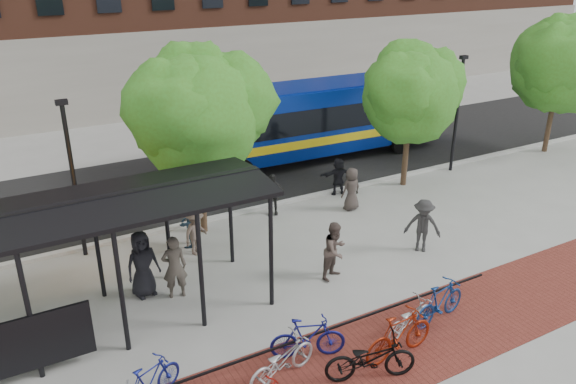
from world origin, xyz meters
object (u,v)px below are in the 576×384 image
bike_8 (370,358)px  pedestrian_8 (335,250)px  pedestrian_0 (142,264)px  tree_c (412,89)px  pedestrian_1 (174,267)px  bus_shelter (52,229)px  tree_d (562,60)px  bike_3 (150,383)px  pedestrian_9 (423,226)px  bike_7 (308,338)px  bike_10 (410,317)px  pedestrian_5 (338,176)px  tree_b (199,107)px  pedestrian_2 (188,222)px  pedestrian_3 (196,232)px  bike_9 (399,335)px  pedestrian_4 (272,194)px  bike_6 (282,360)px  pedestrian_6 (351,189)px  lamp_post_right (457,111)px  bike_11 (440,302)px  lamp_post_left (73,176)px  bus (312,116)px

bike_8 → pedestrian_8: pedestrian_8 is taller
pedestrian_0 → pedestrian_8: pedestrian_0 is taller
tree_c → pedestrian_1: (-11.27, -3.53, -3.10)m
bus_shelter → tree_d: (23.23, 3.83, 1.47)m
bike_3 → pedestrian_9: size_ratio=0.94×
pedestrian_0 → pedestrian_9: 8.86m
bike_7 → pedestrian_9: size_ratio=1.01×
pedestrian_9 → bike_10: bearing=-91.7°
pedestrian_5 → tree_b: bearing=15.7°
bus_shelter → tree_b: size_ratio=1.64×
tree_d → pedestrian_8: (-15.77, -4.85, -3.56)m
pedestrian_2 → pedestrian_3: bearing=53.2°
bike_9 → pedestrian_4: 8.77m
bike_6 → bike_10: bike_6 is taller
pedestrian_0 → pedestrian_6: bearing=2.2°
lamp_post_right → pedestrian_6: bearing=-168.6°
tree_d → bike_11: tree_d is taller
bike_6 → tree_d: bearing=-81.5°
lamp_post_left → pedestrian_5: lamp_post_left is taller
bus_shelter → pedestrian_0: bearing=20.9°
bike_11 → pedestrian_6: (2.07, 7.01, 0.26)m
bus_shelter → pedestrian_9: (10.86, -1.02, -2.09)m
pedestrian_2 → tree_d: bearing=142.7°
tree_b → pedestrian_6: 6.66m
bike_9 → pedestrian_3: (-2.45, 7.20, 0.16)m
bike_7 → pedestrian_6: bearing=-19.6°
lamp_post_right → pedestrian_5: size_ratio=3.30×
pedestrian_4 → pedestrian_6: size_ratio=0.96×
tree_d → lamp_post_right: 6.34m
bike_11 → lamp_post_right: bearing=-55.6°
lamp_post_right → bike_3: bearing=-155.0°
pedestrian_1 → pedestrian_3: (1.39, 2.07, -0.18)m
pedestrian_5 → pedestrian_1: bearing=37.3°
bus_shelter → bike_11: bus_shelter is taller
tree_d → pedestrian_3: (-18.90, -1.46, -3.69)m
bike_9 → pedestrian_1: (-3.83, 5.13, 0.34)m
tree_b → pedestrian_3: bearing=-121.6°
pedestrian_6 → tree_d: bearing=179.7°
lamp_post_right → pedestrian_3: bearing=-172.4°
bike_8 → pedestrian_5: bearing=-9.9°
tree_c → bus: (-1.73, 4.78, -2.02)m
lamp_post_left → pedestrian_8: 8.33m
pedestrian_5 → bike_8: bearing=71.4°
pedestrian_4 → pedestrian_5: bearing=28.6°
tree_c → pedestrian_2: 10.45m
bike_3 → pedestrian_6: size_ratio=1.02×
pedestrian_2 → bus: bearing=174.6°
bike_8 → bike_3: bearing=89.6°
tree_b → lamp_post_right: 12.03m
tree_d → pedestrian_6: 13.07m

